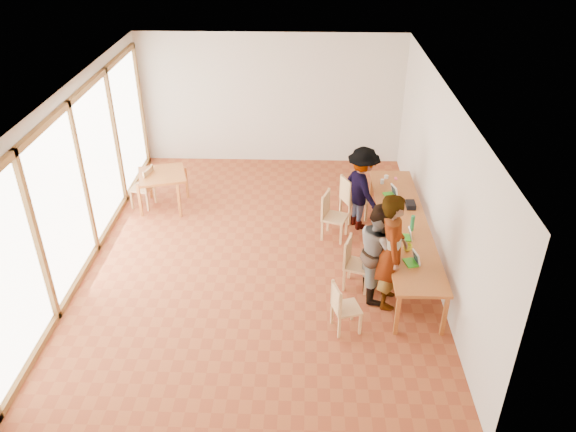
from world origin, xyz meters
The scene contains 25 objects.
ground centered at (0.00, 0.00, 0.00)m, with size 8.00×8.00×0.00m, color brown.
wall_back centered at (0.00, 4.00, 1.50)m, with size 6.00×0.10×3.00m, color beige.
wall_front centered at (0.00, -4.00, 1.50)m, with size 6.00×0.10×3.00m, color beige.
wall_right centered at (3.00, 0.00, 1.50)m, with size 0.10×8.00×3.00m, color beige.
window_wall centered at (-2.96, 0.00, 1.50)m, with size 0.10×8.00×3.00m, color white.
ceiling centered at (0.00, 0.00, 3.02)m, with size 6.00×8.00×0.04m, color white.
communal_table centered at (2.50, -0.08, 0.70)m, with size 0.80×4.00×0.75m.
side_table centered at (-2.06, 1.64, 0.67)m, with size 0.90×0.90×0.75m.
chair_near centered at (1.35, -1.96, 0.50)m, with size 0.47×0.47×0.43m.
chair_mid centered at (1.58, -0.88, 0.54)m, with size 0.52×0.52×0.47m.
chair_far centered at (1.27, 0.61, 0.56)m, with size 0.54×0.54×0.48m.
chair_empty centered at (1.67, 1.24, 0.56)m, with size 0.57×0.57×0.49m.
chair_spare centered at (-2.41, 1.64, 0.53)m, with size 0.48×0.48×0.46m.
person_near centered at (2.12, -1.28, 0.96)m, with size 0.70×0.46×1.91m, color gray.
person_mid centered at (1.96, -1.07, 0.82)m, with size 0.80×0.62×1.64m, color gray.
person_far centered at (1.87, 1.01, 0.82)m, with size 1.05×0.61×1.63m, color gray.
laptop_near centered at (2.46, -1.28, 0.80)m, with size 0.25×0.27×0.20m.
laptop_mid centered at (2.48, -0.58, 0.80)m, with size 0.18×0.21×0.18m.
laptop_far centered at (2.41, 0.86, 0.81)m, with size 0.28×0.29×0.21m.
yellow_mug centered at (2.42, -0.94, 0.81)m, with size 0.14×0.14×0.11m, color yellow.
green_bottle centered at (2.58, -0.34, 0.89)m, with size 0.07×0.07×0.28m, color #217B3D.
clear_glass centered at (2.28, 1.35, 0.80)m, with size 0.07×0.07×0.09m, color silver.
condiment_cup centered at (2.39, 1.59, 0.78)m, with size 0.08×0.08×0.06m, color white.
pink_phone centered at (2.57, 1.57, 0.76)m, with size 0.05×0.10×0.01m, color #F74B79.
black_pouch centered at (2.69, 0.45, 0.80)m, with size 0.16×0.26×0.09m, color black.
Camera 1 is at (0.78, -8.31, 5.70)m, focal length 35.00 mm.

